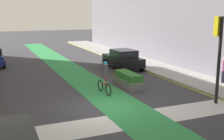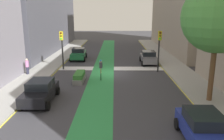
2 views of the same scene
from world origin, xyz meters
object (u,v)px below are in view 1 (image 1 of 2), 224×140
Objects in this scene: traffic_signal_near_right at (219,43)px; median_planter at (128,80)px; cyclist_in_lane at (105,77)px; pedestrian_sidewalk_right_a at (224,70)px; car_black_right_far at (123,59)px.

median_planter is (-2.56, 4.68, -2.60)m from traffic_signal_near_right.
traffic_signal_near_right reaches higher than cyclist_in_lane.
cyclist_in_lane is 1.15× the size of pedestrian_sidewalk_right_a.
cyclist_in_lane is at bearing -152.28° from median_planter.
car_black_right_far is at bearing 68.21° from median_planter.
traffic_signal_near_right is at bearing -86.89° from car_black_right_far.
pedestrian_sidewalk_right_a is at bearing -63.31° from car_black_right_far.
cyclist_in_lane is at bearing 140.93° from traffic_signal_near_right.
traffic_signal_near_right is 4.51m from pedestrian_sidewalk_right_a.
pedestrian_sidewalk_right_a is at bearing 40.46° from traffic_signal_near_right.
traffic_signal_near_right is at bearing -61.35° from median_planter.
traffic_signal_near_right is at bearing -39.07° from cyclist_in_lane.
traffic_signal_near_right is 10.01m from car_black_right_far.
traffic_signal_near_right reaches higher than pedestrian_sidewalk_right_a.
median_planter is at bearing 118.65° from traffic_signal_near_right.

